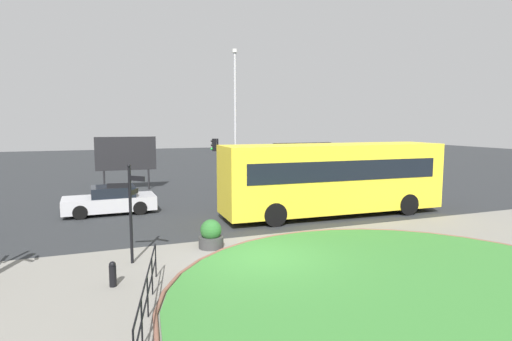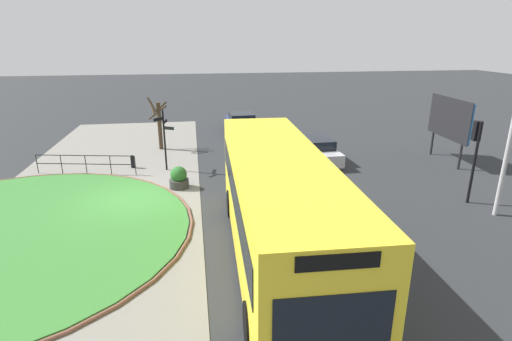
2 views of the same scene
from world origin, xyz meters
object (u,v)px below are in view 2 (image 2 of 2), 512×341
object	(u,v)px
traffic_light_near	(476,143)
bus_yellow	(278,206)
billboard_right	(450,119)
planter_near_signpost	(179,178)
car_near_lane	(242,123)
street_tree_bare	(159,122)
bollard_foreground	(133,161)
signpost_directional	(165,136)
car_far_lane	(314,150)

from	to	relation	value
traffic_light_near	bus_yellow	bearing A→B (deg)	119.59
billboard_right	planter_near_signpost	world-z (taller)	billboard_right
car_near_lane	planter_near_signpost	distance (m)	11.33
bus_yellow	planter_near_signpost	size ratio (longest dim) A/B	10.53
billboard_right	street_tree_bare	world-z (taller)	billboard_right
billboard_right	planter_near_signpost	bearing A→B (deg)	-79.36
bollard_foreground	street_tree_bare	size ratio (longest dim) A/B	0.22
signpost_directional	traffic_light_near	distance (m)	13.72
traffic_light_near	planter_near_signpost	world-z (taller)	traffic_light_near
street_tree_bare	car_far_lane	bearing A→B (deg)	66.01
bollard_foreground	planter_near_signpost	xyz separation A→B (m)	(3.27, 2.42, 0.09)
car_far_lane	planter_near_signpost	bearing A→B (deg)	111.82
car_near_lane	bus_yellow	bearing A→B (deg)	-5.79
car_near_lane	bollard_foreground	bearing A→B (deg)	-44.13
car_far_lane	planter_near_signpost	xyz separation A→B (m)	(3.07, -7.12, -0.16)
signpost_directional	bollard_foreground	size ratio (longest dim) A/B	4.41
traffic_light_near	billboard_right	size ratio (longest dim) A/B	0.89
bus_yellow	car_far_lane	size ratio (longest dim) A/B	2.48
billboard_right	bus_yellow	bearing A→B (deg)	-49.18
bus_yellow	car_far_lane	xyz separation A→B (m)	(-9.70, 4.07, -1.16)
bollard_foreground	car_near_lane	bearing A→B (deg)	138.11
car_far_lane	planter_near_signpost	size ratio (longest dim) A/B	4.25
car_near_lane	traffic_light_near	xyz separation A→B (m)	(13.90, 7.52, 1.83)
car_near_lane	planter_near_signpost	bearing A→B (deg)	-23.54
car_far_lane	traffic_light_near	bearing A→B (deg)	-146.32
billboard_right	street_tree_bare	size ratio (longest dim) A/B	1.19
signpost_directional	bus_yellow	bearing A→B (deg)	21.85
signpost_directional	billboard_right	bearing A→B (deg)	86.96
traffic_light_near	signpost_directional	bearing A→B (deg)	72.60
signpost_directional	planter_near_signpost	distance (m)	3.05
bollard_foreground	bus_yellow	size ratio (longest dim) A/B	0.07
car_near_lane	street_tree_bare	xyz separation A→B (m)	(3.76, -5.37, 1.03)
signpost_directional	bollard_foreground	distance (m)	2.32
car_near_lane	car_far_lane	size ratio (longest dim) A/B	1.06
car_near_lane	signpost_directional	bearing A→B (deg)	-33.53
traffic_light_near	planter_near_signpost	distance (m)	12.27
bus_yellow	billboard_right	world-z (taller)	billboard_right
signpost_directional	street_tree_bare	xyz separation A→B (m)	(-4.13, -0.57, -0.13)
traffic_light_near	planter_near_signpost	size ratio (longest dim) A/B	3.32
signpost_directional	planter_near_signpost	size ratio (longest dim) A/B	3.06
planter_near_signpost	street_tree_bare	size ratio (longest dim) A/B	0.32
signpost_directional	bus_yellow	xyz separation A→B (m)	(9.30, 3.73, 0.00)
billboard_right	street_tree_bare	xyz separation A→B (m)	(-4.91, -15.27, -0.65)
bus_yellow	street_tree_bare	size ratio (longest dim) A/B	3.37
signpost_directional	street_tree_bare	world-z (taller)	street_tree_bare
bus_yellow	car_far_lane	distance (m)	10.59
billboard_right	car_near_lane	bearing A→B (deg)	-128.24
signpost_directional	car_near_lane	distance (m)	9.31
planter_near_signpost	bus_yellow	bearing A→B (deg)	24.68
car_near_lane	traffic_light_near	world-z (taller)	traffic_light_near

